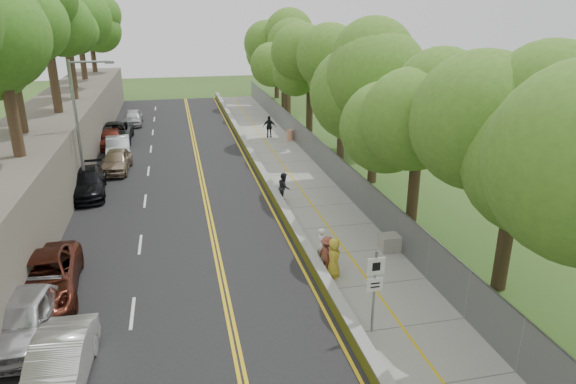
{
  "coord_description": "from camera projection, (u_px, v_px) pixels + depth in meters",
  "views": [
    {
      "loc": [
        -5.12,
        -17.23,
        10.71
      ],
      "look_at": [
        0.5,
        8.0,
        1.4
      ],
      "focal_mm": 32.0,
      "sensor_mm": 36.0,
      "label": 1
    }
  ],
  "objects": [
    {
      "name": "ground",
      "position": [
        319.0,
        292.0,
        20.5
      ],
      "size": [
        140.0,
        140.0,
        0.0
      ],
      "primitive_type": "plane",
      "color": "#33511E",
      "rests_on": "ground"
    },
    {
      "name": "road",
      "position": [
        176.0,
        183.0,
        33.17
      ],
      "size": [
        11.2,
        66.0,
        0.04
      ],
      "primitive_type": "cube",
      "color": "black",
      "rests_on": "ground"
    },
    {
      "name": "sidewalk",
      "position": [
        295.0,
        175.0,
        34.79
      ],
      "size": [
        4.2,
        66.0,
        0.05
      ],
      "primitive_type": "cube",
      "color": "gray",
      "rests_on": "ground"
    },
    {
      "name": "jersey_barrier",
      "position": [
        262.0,
        173.0,
        34.23
      ],
      "size": [
        0.42,
        66.0,
        0.6
      ],
      "primitive_type": "cube",
      "color": "yellow",
      "rests_on": "ground"
    },
    {
      "name": "rock_embankment",
      "position": [
        36.0,
        161.0,
        30.84
      ],
      "size": [
        5.0,
        66.0,
        4.0
      ],
      "primitive_type": "cube",
      "color": "#595147",
      "rests_on": "ground"
    },
    {
      "name": "chainlink_fence",
      "position": [
        325.0,
        159.0,
        34.89
      ],
      "size": [
        0.04,
        66.0,
        2.0
      ],
      "primitive_type": "cube",
      "color": "slate",
      "rests_on": "ground"
    },
    {
      "name": "trees_embankment",
      "position": [
        20.0,
        12.0,
        28.06
      ],
      "size": [
        6.4,
        66.0,
        13.0
      ],
      "primitive_type": null,
      "color": "#458423",
      "rests_on": "rock_embankment"
    },
    {
      "name": "trees_fenceside",
      "position": [
        362.0,
        68.0,
        33.34
      ],
      "size": [
        7.0,
        66.0,
        14.0
      ],
      "primitive_type": null,
      "color": "#558A29",
      "rests_on": "ground"
    },
    {
      "name": "streetlight",
      "position": [
        81.0,
        119.0,
        29.65
      ],
      "size": [
        2.52,
        0.22,
        8.0
      ],
      "color": "gray",
      "rests_on": "ground"
    },
    {
      "name": "signpost",
      "position": [
        375.0,
        283.0,
        17.28
      ],
      "size": [
        0.62,
        0.09,
        3.1
      ],
      "color": "gray",
      "rests_on": "sidewalk"
    },
    {
      "name": "construction_barrel",
      "position": [
        290.0,
        135.0,
        43.6
      ],
      "size": [
        0.54,
        0.54,
        0.89
      ],
      "primitive_type": "cylinder",
      "color": "#DE3A00",
      "rests_on": "sidewalk"
    },
    {
      "name": "concrete_block",
      "position": [
        392.0,
        242.0,
        23.87
      ],
      "size": [
        1.12,
        0.85,
        0.74
      ],
      "primitive_type": "cube",
      "rotation": [
        0.0,
        0.0,
        -0.02
      ],
      "color": "gray",
      "rests_on": "sidewalk"
    },
    {
      "name": "car_0",
      "position": [
        24.0,
        318.0,
        17.32
      ],
      "size": [
        2.34,
        4.85,
        1.6
      ],
      "primitive_type": "imported",
      "rotation": [
        0.0,
        0.0,
        -0.1
      ],
      "color": "silver",
      "rests_on": "road"
    },
    {
      "name": "car_1",
      "position": [
        59.0,
        365.0,
        15.15
      ],
      "size": [
        1.78,
        4.5,
        1.46
      ],
      "primitive_type": "imported",
      "rotation": [
        0.0,
        0.0,
        -0.05
      ],
      "color": "white",
      "rests_on": "road"
    },
    {
      "name": "car_2",
      "position": [
        42.0,
        278.0,
        19.86
      ],
      "size": [
        3.12,
        5.91,
        1.59
      ],
      "primitive_type": "imported",
      "rotation": [
        0.0,
        0.0,
        0.09
      ],
      "color": "#542217",
      "rests_on": "road"
    },
    {
      "name": "car_3",
      "position": [
        87.0,
        183.0,
        30.83
      ],
      "size": [
        2.59,
        5.43,
        1.53
      ],
      "primitive_type": "imported",
      "rotation": [
        0.0,
        0.0,
        0.09
      ],
      "color": "black",
      "rests_on": "road"
    },
    {
      "name": "car_4",
      "position": [
        116.0,
        161.0,
        35.26
      ],
      "size": [
        2.06,
        4.53,
        1.51
      ],
      "primitive_type": "imported",
      "rotation": [
        0.0,
        0.0,
        -0.06
      ],
      "color": "gray",
      "rests_on": "road"
    },
    {
      "name": "car_5",
      "position": [
        118.0,
        148.0,
        38.4
      ],
      "size": [
        1.99,
        4.86,
        1.57
      ],
      "primitive_type": "imported",
      "rotation": [
        0.0,
        0.0,
        0.07
      ],
      "color": "#9EA1A5",
      "rests_on": "road"
    },
    {
      "name": "car_6",
      "position": [
        115.0,
        133.0,
        42.89
      ],
      "size": [
        2.7,
        5.8,
        1.61
      ],
      "primitive_type": "imported",
      "rotation": [
        0.0,
        0.0,
        -0.01
      ],
      "color": "black",
      "rests_on": "road"
    },
    {
      "name": "car_7",
      "position": [
        111.0,
        138.0,
        41.65
      ],
      "size": [
        2.12,
        4.67,
        1.32
      ],
      "primitive_type": "imported",
      "rotation": [
        0.0,
        0.0,
        0.06
      ],
      "color": "maroon",
      "rests_on": "road"
    },
    {
      "name": "car_8",
      "position": [
        133.0,
        118.0,
        49.32
      ],
      "size": [
        1.69,
        4.19,
        1.43
      ],
      "primitive_type": "imported",
      "rotation": [
        0.0,
        0.0,
        0.0
      ],
      "color": "#BAB9BE",
      "rests_on": "road"
    },
    {
      "name": "painter_0",
      "position": [
        334.0,
        258.0,
        21.29
      ],
      "size": [
        0.82,
        0.99,
        1.73
      ],
      "primitive_type": "imported",
      "rotation": [
        0.0,
        0.0,
        1.19
      ],
      "color": "gold",
      "rests_on": "sidewalk"
    },
    {
      "name": "painter_1",
      "position": [
        322.0,
        245.0,
        22.57
      ],
      "size": [
        0.46,
        0.64,
        1.61
      ],
      "primitive_type": "imported",
      "rotation": [
        0.0,
        0.0,
        1.71
      ],
      "color": "white",
      "rests_on": "sidewalk"
    },
    {
      "name": "painter_2",
      "position": [
        284.0,
        187.0,
        29.7
      ],
      "size": [
        0.8,
        0.95,
        1.72
      ],
      "primitive_type": "imported",
      "rotation": [
        0.0,
        0.0,
        1.38
      ],
      "color": "black",
      "rests_on": "sidewalk"
    },
    {
      "name": "painter_3",
      "position": [
        327.0,
        255.0,
        21.7
      ],
      "size": [
        0.98,
        1.21,
        1.63
      ],
      "primitive_type": "imported",
      "rotation": [
        0.0,
        0.0,
        1.99
      ],
      "color": "brown",
      "rests_on": "sidewalk"
    },
    {
      "name": "person_far",
      "position": [
        269.0,
        127.0,
        44.41
      ],
      "size": [
        1.17,
        0.66,
        1.88
      ],
      "primitive_type": "imported",
      "rotation": [
        0.0,
        0.0,
        2.95
      ],
      "color": "black",
      "rests_on": "sidewalk"
    }
  ]
}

